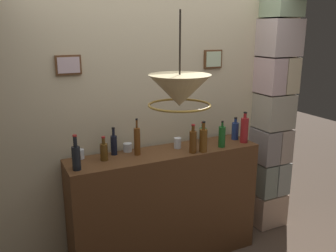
# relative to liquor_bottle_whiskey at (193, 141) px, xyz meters

# --- Properties ---
(panelled_rear_partition) EXTENTS (3.44, 0.15, 2.69)m
(panelled_rear_partition) POSITION_rel_liquor_bottle_whiskey_xyz_m (-0.21, 0.41, 0.23)
(panelled_rear_partition) COLOR beige
(panelled_rear_partition) RESTS_ON ground
(stone_pillar) EXTENTS (0.37, 0.37, 2.62)m
(stone_pillar) POSITION_rel_liquor_bottle_whiskey_xyz_m (1.10, 0.25, 0.11)
(stone_pillar) COLOR beige
(stone_pillar) RESTS_ON ground
(bar_shelf_unit) EXTENTS (1.77, 0.41, 1.09)m
(bar_shelf_unit) POSITION_rel_liquor_bottle_whiskey_xyz_m (-0.21, 0.13, -0.65)
(bar_shelf_unit) COLOR brown
(bar_shelf_unit) RESTS_ON ground
(liquor_bottle_whiskey) EXTENTS (0.06, 0.06, 0.26)m
(liquor_bottle_whiskey) POSITION_rel_liquor_bottle_whiskey_xyz_m (0.00, 0.00, 0.00)
(liquor_bottle_whiskey) COLOR #5E3613
(liquor_bottle_whiskey) RESTS_ON bar_shelf_unit
(liquor_bottle_brandy) EXTENTS (0.07, 0.07, 0.21)m
(liquor_bottle_brandy) POSITION_rel_liquor_bottle_whiskey_xyz_m (0.23, 0.21, -0.03)
(liquor_bottle_brandy) COLOR #184C22
(liquor_bottle_brandy) RESTS_ON bar_shelf_unit
(liquor_bottle_bourbon) EXTENTS (0.07, 0.07, 0.21)m
(liquor_bottle_bourbon) POSITION_rel_liquor_bottle_whiskey_xyz_m (-0.76, 0.16, -0.03)
(liquor_bottle_bourbon) COLOR #583A14
(liquor_bottle_bourbon) RESTS_ON bar_shelf_unit
(liquor_bottle_gin) EXTENTS (0.06, 0.06, 0.25)m
(liquor_bottle_gin) POSITION_rel_liquor_bottle_whiskey_xyz_m (-0.64, 0.25, -0.01)
(liquor_bottle_gin) COLOR black
(liquor_bottle_gin) RESTS_ON bar_shelf_unit
(liquor_bottle_mezcal) EXTENTS (0.07, 0.07, 0.28)m
(liquor_bottle_mezcal) POSITION_rel_liquor_bottle_whiskey_xyz_m (-1.01, 0.04, 0.00)
(liquor_bottle_mezcal) COLOR black
(liquor_bottle_mezcal) RESTS_ON bar_shelf_unit
(liquor_bottle_amaro) EXTENTS (0.06, 0.06, 0.25)m
(liquor_bottle_amaro) POSITION_rel_liquor_bottle_whiskey_xyz_m (0.32, 0.02, -0.01)
(liquor_bottle_amaro) COLOR #195720
(liquor_bottle_amaro) RESTS_ON bar_shelf_unit
(liquor_bottle_rye) EXTENTS (0.07, 0.07, 0.28)m
(liquor_bottle_rye) POSITION_rel_liquor_bottle_whiskey_xyz_m (0.10, -0.02, 0.00)
(liquor_bottle_rye) COLOR brown
(liquor_bottle_rye) RESTS_ON bar_shelf_unit
(liquor_bottle_sherry) EXTENTS (0.05, 0.05, 0.33)m
(liquor_bottle_sherry) POSITION_rel_liquor_bottle_whiskey_xyz_m (-0.46, 0.16, 0.02)
(liquor_bottle_sherry) COLOR brown
(liquor_bottle_sherry) RESTS_ON bar_shelf_unit
(liquor_bottle_rum) EXTENTS (0.07, 0.07, 0.22)m
(liquor_bottle_rum) POSITION_rel_liquor_bottle_whiskey_xyz_m (0.58, 0.17, -0.02)
(liquor_bottle_rum) COLOR navy
(liquor_bottle_rum) RESTS_ON bar_shelf_unit
(liquor_bottle_tequila) EXTENTS (0.08, 0.08, 0.30)m
(liquor_bottle_tequila) POSITION_rel_liquor_bottle_whiskey_xyz_m (0.59, 0.05, 0.02)
(liquor_bottle_tequila) COLOR maroon
(liquor_bottle_tequila) RESTS_ON bar_shelf_unit
(glass_tumbler_rocks) EXTENTS (0.08, 0.08, 0.07)m
(glass_tumbler_rocks) POSITION_rel_liquor_bottle_whiskey_xyz_m (-0.51, 0.28, -0.07)
(glass_tumbler_rocks) COLOR silver
(glass_tumbler_rocks) RESTS_ON bar_shelf_unit
(glass_tumbler_highball) EXTENTS (0.06, 0.06, 0.08)m
(glass_tumbler_highball) POSITION_rel_liquor_bottle_whiskey_xyz_m (-0.93, 0.28, -0.06)
(glass_tumbler_highball) COLOR silver
(glass_tumbler_highball) RESTS_ON bar_shelf_unit
(glass_tumbler_shot) EXTENTS (0.07, 0.07, 0.10)m
(glass_tumbler_shot) POSITION_rel_liquor_bottle_whiskey_xyz_m (-0.06, 0.17, -0.06)
(glass_tumbler_shot) COLOR silver
(glass_tumbler_shot) RESTS_ON bar_shelf_unit
(pendant_lamp) EXTENTS (0.42, 0.42, 0.61)m
(pendant_lamp) POSITION_rel_liquor_bottle_whiskey_xyz_m (-0.43, -0.57, 0.56)
(pendant_lamp) COLOR beige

